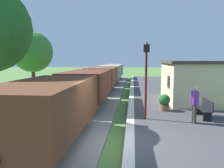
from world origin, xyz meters
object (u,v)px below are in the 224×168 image
Objects in this scene: person_waiting at (195,103)px; potted_planter at (164,102)px; bench_down_platform at (173,87)px; lamp_post_near at (146,66)px; bench_near_hut at (205,109)px; tree_trackside_far at (32,52)px; freight_train at (102,78)px; station_hut at (190,81)px.

person_waiting is 1.87× the size of potted_planter.
lamp_post_near is (-2.91, -8.82, 2.08)m from bench_down_platform.
bench_near_hut is 1.64× the size of potted_planter.
lamp_post_near is 10.62m from tree_trackside_far.
person_waiting is 0.46× the size of lamp_post_near.
station_hut is at bearing -35.77° from freight_train.
station_hut reaches higher than person_waiting.
person_waiting is at bearing -32.17° from tree_trackside_far.
freight_train is 21.73× the size of bench_near_hut.
freight_train is 19.06× the size of person_waiting.
lamp_post_near is (-1.15, -1.88, 2.08)m from potted_planter.
bench_near_hut is 0.28× the size of tree_trackside_far.
freight_train is 10.51m from lamp_post_near.
bench_down_platform is (0.00, 8.39, 0.00)m from bench_near_hut.
station_hut is at bearing 56.21° from lamp_post_near.
potted_planter is (-1.00, 2.37, -0.46)m from person_waiting.
freight_train is at bearing 124.42° from bench_near_hut.
lamp_post_near is at bearing -36.16° from tree_trackside_far.
lamp_post_near is (-2.91, -0.43, 2.08)m from bench_near_hut.
potted_planter is (4.67, -7.92, -0.67)m from freight_train.
station_hut is at bearing 54.86° from potted_planter.
lamp_post_near is at bearing -108.24° from bench_down_platform.
bench_near_hut is at bearing 8.47° from lamp_post_near.
bench_down_platform is at bearing -96.02° from person_waiting.
station_hut reaches higher than freight_train.
bench_down_platform is 0.41× the size of lamp_post_near.
person_waiting is 12.88m from tree_trackside_far.
bench_down_platform is at bearing 95.47° from station_hut.
bench_near_hut is 3.60m from lamp_post_near.
freight_train reaches higher than bench_near_hut.
person_waiting is (5.67, -10.29, -0.21)m from freight_train.
person_waiting is 0.32× the size of tree_trackside_far.
potted_planter reaches higher than bench_near_hut.
lamp_post_near is 0.70× the size of tree_trackside_far.
bench_down_platform is at bearing 71.76° from lamp_post_near.
station_hut is at bearing 85.21° from bench_near_hut.
lamp_post_near reaches higher than person_waiting.
person_waiting is (-0.75, -0.92, 0.46)m from bench_near_hut.
person_waiting is (-1.13, -5.39, -0.47)m from station_hut.
freight_train is at bearing 120.52° from potted_planter.
tree_trackside_far reaches higher than bench_near_hut.
freight_train is at bearing 171.30° from bench_down_platform.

